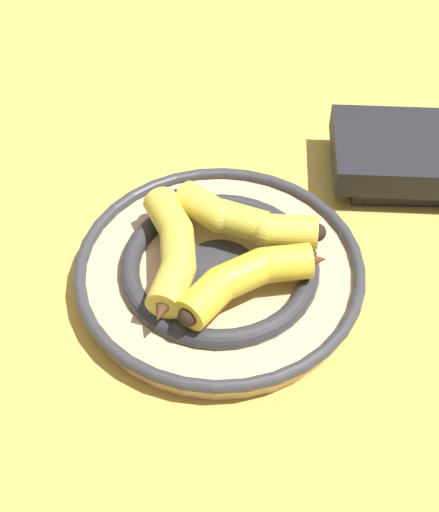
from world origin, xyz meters
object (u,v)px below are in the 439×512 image
at_px(decorative_bowl, 219,270).
at_px(book_stack, 422,157).
at_px(banana_b, 173,252).
at_px(banana_c, 242,220).
at_px(banana_a, 247,277).

height_order(decorative_bowl, book_stack, book_stack).
relative_size(decorative_bowl, book_stack, 1.28).
distance_m(banana_b, banana_c, 0.09).
bearing_deg(banana_a, decorative_bowl, -85.48).
xyz_separation_m(decorative_bowl, banana_b, (-0.01, -0.05, 0.04)).
distance_m(banana_b, book_stack, 0.35).
distance_m(banana_a, book_stack, 0.31).
distance_m(decorative_bowl, book_stack, 0.30).
height_order(decorative_bowl, banana_a, banana_a).
relative_size(banana_a, banana_b, 0.96).
height_order(banana_b, book_stack, banana_b).
height_order(decorative_bowl, banana_c, banana_c).
distance_m(banana_c, book_stack, 0.26).
bearing_deg(banana_b, decorative_bowl, -88.02).
bearing_deg(decorative_bowl, banana_a, 13.93).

